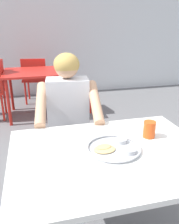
% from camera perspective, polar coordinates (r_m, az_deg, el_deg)
% --- Properties ---
extents(back_wall, '(12.00, 0.12, 3.40)m').
position_cam_1_polar(back_wall, '(4.88, -10.61, 24.20)').
color(back_wall, silver).
rests_on(back_wall, ground).
extents(table_foreground, '(1.10, 0.83, 0.73)m').
position_cam_1_polar(table_foreground, '(1.36, 5.15, -12.37)').
color(table_foreground, white).
rests_on(table_foreground, ground).
extents(thali_tray, '(0.31, 0.31, 0.03)m').
position_cam_1_polar(thali_tray, '(1.34, 6.02, -8.66)').
color(thali_tray, '#B7BABF').
rests_on(thali_tray, table_foreground).
extents(drinking_cup, '(0.07, 0.07, 0.10)m').
position_cam_1_polar(drinking_cup, '(1.50, 14.35, -3.99)').
color(drinking_cup, '#D84C19').
rests_on(drinking_cup, table_foreground).
extents(chair_foreground, '(0.44, 0.43, 0.86)m').
position_cam_1_polar(chair_foreground, '(2.19, -5.32, -3.52)').
color(chair_foreground, silver).
rests_on(chair_foreground, ground).
extents(diner_foreground, '(0.54, 0.59, 1.18)m').
position_cam_1_polar(diner_foreground, '(1.90, -5.10, -0.48)').
color(diner_foreground, '#3E3E3E').
rests_on(diner_foreground, ground).
extents(table_background_red, '(0.92, 0.78, 0.71)m').
position_cam_1_polar(table_background_red, '(3.71, -13.08, 8.38)').
color(table_background_red, red).
rests_on(table_background_red, ground).
extents(chair_red_right, '(0.46, 0.46, 0.83)m').
position_cam_1_polar(chair_red_right, '(3.78, -4.05, 6.83)').
color(chair_red_right, red).
rests_on(chair_red_right, ground).
extents(chair_red_far, '(0.50, 0.47, 0.82)m').
position_cam_1_polar(chair_red_far, '(4.34, -13.07, 8.32)').
color(chair_red_far, red).
rests_on(chair_red_far, ground).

